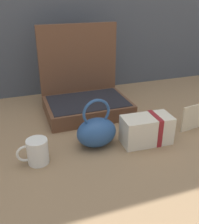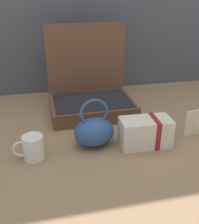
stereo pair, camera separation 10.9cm
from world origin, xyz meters
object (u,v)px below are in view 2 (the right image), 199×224
Objects in this scene: cream_toiletry_bag at (146,132)px; info_card_left at (196,122)px; coffee_mug at (33,148)px; open_suitcase at (90,93)px; teal_pouch_handbag at (94,131)px.

info_card_left is (0.24, 0.03, 0.00)m from cream_toiletry_bag.
info_card_left reaches higher than coffee_mug.
open_suitcase is 3.71× the size of coffee_mug.
coffee_mug is (-0.44, 0.00, -0.01)m from cream_toiletry_bag.
coffee_mug is (-0.24, -0.04, -0.02)m from teal_pouch_handbag.
info_card_left is (0.44, -0.02, -0.00)m from teal_pouch_handbag.
teal_pouch_handbag is at bearing -98.36° from open_suitcase.
teal_pouch_handbag is (-0.05, -0.34, -0.03)m from open_suitcase.
info_card_left reaches higher than cream_toiletry_bag.
info_card_left is at bearing 7.09° from cream_toiletry_bag.
coffee_mug is 0.96× the size of info_card_left.
open_suitcase is 2.08× the size of teal_pouch_handbag.
coffee_mug is 0.68m from info_card_left.
open_suitcase is 0.35m from teal_pouch_handbag.
coffee_mug is (-0.29, -0.38, -0.05)m from open_suitcase.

